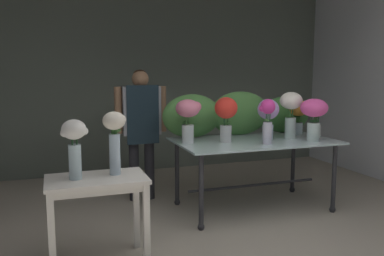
{
  "coord_description": "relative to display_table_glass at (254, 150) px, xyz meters",
  "views": [
    {
      "loc": [
        -1.61,
        -2.43,
        1.58
      ],
      "look_at": [
        -0.34,
        1.24,
        1.02
      ],
      "focal_mm": 38.24,
      "sensor_mm": 36.0,
      "label": 1
    }
  ],
  "objects": [
    {
      "name": "vase_magenta_hydrangea",
      "position": [
        0.01,
        -0.28,
        0.4
      ],
      "size": [
        0.18,
        0.15,
        0.48
      ],
      "color": "silver",
      "rests_on": "display_table_glass"
    },
    {
      "name": "florist",
      "position": [
        -1.13,
        0.74,
        0.3
      ],
      "size": [
        0.63,
        0.24,
        1.58
      ],
      "color": "#232328",
      "rests_on": "ground"
    },
    {
      "name": "foliage_backdrop",
      "position": [
        -0.05,
        0.39,
        0.36
      ],
      "size": [
        1.93,
        0.28,
        0.52
      ],
      "color": "#477F3D",
      "rests_on": "display_table_glass"
    },
    {
      "name": "vase_white_roses_tall",
      "position": [
        -1.98,
        -0.8,
        0.33
      ],
      "size": [
        0.21,
        0.19,
        0.47
      ],
      "color": "silver",
      "rests_on": "side_table_white"
    },
    {
      "name": "ground_plane",
      "position": [
        -0.53,
        0.33,
        -0.68
      ],
      "size": [
        8.54,
        8.54,
        0.0
      ],
      "primitive_type": "plane",
      "color": "#9E9384"
    },
    {
      "name": "vase_sunset_snapdragons",
      "position": [
        0.71,
        0.22,
        0.38
      ],
      "size": [
        0.23,
        0.23,
        0.42
      ],
      "color": "silver",
      "rests_on": "display_table_glass"
    },
    {
      "name": "vase_fuchsia_lilies",
      "position": [
        0.58,
        -0.28,
        0.42
      ],
      "size": [
        0.3,
        0.3,
        0.47
      ],
      "color": "silver",
      "rests_on": "display_table_glass"
    },
    {
      "name": "vase_cream_lisianthus_tall",
      "position": [
        -1.66,
        -0.75,
        0.36
      ],
      "size": [
        0.2,
        0.18,
        0.52
      ],
      "color": "silver",
      "rests_on": "side_table_white"
    },
    {
      "name": "vase_scarlet_freesia",
      "position": [
        -0.36,
        -0.02,
        0.42
      ],
      "size": [
        0.25,
        0.25,
        0.49
      ],
      "color": "silver",
      "rests_on": "display_table_glass"
    },
    {
      "name": "vase_rosy_tulips",
      "position": [
        -0.76,
        0.05,
        0.42
      ],
      "size": [
        0.28,
        0.26,
        0.47
      ],
      "color": "silver",
      "rests_on": "display_table_glass"
    },
    {
      "name": "vase_lilac_ranunculus",
      "position": [
        0.15,
        -0.04,
        0.4
      ],
      "size": [
        0.24,
        0.24,
        0.46
      ],
      "color": "silver",
      "rests_on": "display_table_glass"
    },
    {
      "name": "display_table_glass",
      "position": [
        0.0,
        0.0,
        0.0
      ],
      "size": [
        1.77,
        1.01,
        0.8
      ],
      "color": "silver",
      "rests_on": "ground"
    },
    {
      "name": "wall_back",
      "position": [
        -0.53,
        2.27,
        0.78
      ],
      "size": [
        5.81,
        0.12,
        2.93
      ],
      "primitive_type": "cube",
      "color": "slate",
      "rests_on": "ground"
    },
    {
      "name": "vase_crimson_roses",
      "position": [
        0.78,
        -0.07,
        0.4
      ],
      "size": [
        0.2,
        0.2,
        0.44
      ],
      "color": "silver",
      "rests_on": "display_table_glass"
    },
    {
      "name": "side_table_white",
      "position": [
        -1.83,
        -0.8,
        -0.06
      ],
      "size": [
        0.79,
        0.49,
        0.73
      ],
      "color": "silver",
      "rests_on": "ground"
    },
    {
      "name": "vase_ivory_stock",
      "position": [
        0.44,
        -0.03,
        0.46
      ],
      "size": [
        0.27,
        0.26,
        0.53
      ],
      "color": "silver",
      "rests_on": "display_table_glass"
    }
  ]
}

